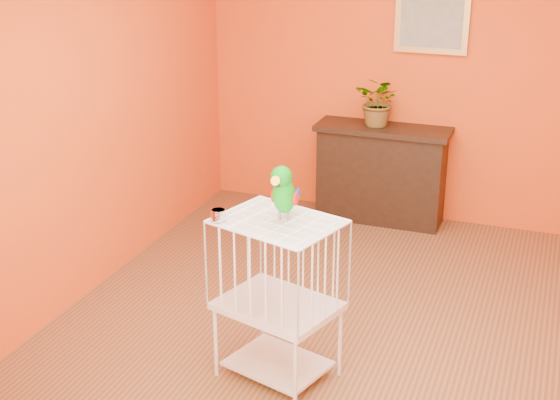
% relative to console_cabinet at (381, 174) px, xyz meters
% --- Properties ---
extents(ground, '(4.50, 4.50, 0.00)m').
position_rel_console_cabinet_xyz_m(ground, '(0.33, -2.04, -0.44)').
color(ground, brown).
rests_on(ground, ground).
extents(room_shell, '(4.50, 4.50, 4.50)m').
position_rel_console_cabinet_xyz_m(room_shell, '(0.33, -2.04, 1.15)').
color(room_shell, '#E24915').
rests_on(room_shell, ground).
extents(console_cabinet, '(1.17, 0.42, 0.87)m').
position_rel_console_cabinet_xyz_m(console_cabinet, '(0.00, 0.00, 0.00)').
color(console_cabinet, black).
rests_on(console_cabinet, ground).
extents(potted_plant, '(0.49, 0.52, 0.34)m').
position_rel_console_cabinet_xyz_m(potted_plant, '(-0.04, -0.02, 0.60)').
color(potted_plant, '#26722D').
rests_on(potted_plant, console_cabinet).
extents(framed_picture, '(0.62, 0.04, 0.50)m').
position_rel_console_cabinet_xyz_m(framed_picture, '(0.33, 0.17, 1.31)').
color(framed_picture, '#BE8E44').
rests_on(framed_picture, room_shell).
extents(birdcage, '(0.77, 0.67, 1.02)m').
position_rel_console_cabinet_xyz_m(birdcage, '(0.03, -2.66, 0.09)').
color(birdcage, silver).
rests_on(birdcage, ground).
extents(feed_cup, '(0.09, 0.09, 0.06)m').
position_rel_console_cabinet_xyz_m(feed_cup, '(-0.29, -2.78, 0.62)').
color(feed_cup, silver).
rests_on(feed_cup, birdcage).
extents(parrot, '(0.16, 0.30, 0.33)m').
position_rel_console_cabinet_xyz_m(parrot, '(0.05, -2.64, 0.75)').
color(parrot, '#59544C').
rests_on(parrot, birdcage).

